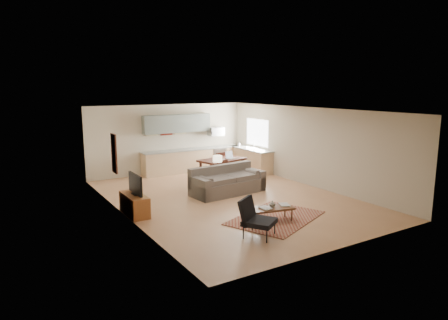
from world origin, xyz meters
TOP-DOWN VIEW (x-y plane):
  - room at (0.00, 0.00)m, footprint 9.00×9.00m
  - kitchen_counter_back at (0.90, 4.18)m, footprint 4.26×0.64m
  - kitchen_counter_right at (2.93, 3.00)m, footprint 0.64×2.26m
  - kitchen_range at (2.00, 4.18)m, footprint 0.62×0.62m
  - kitchen_microwave at (2.00, 4.20)m, footprint 0.62×0.40m
  - upper_cabinets at (0.30, 4.33)m, footprint 2.80×0.34m
  - window_right at (3.23, 3.00)m, footprint 0.02×1.40m
  - wall_art_left at (-3.21, 0.90)m, footprint 0.06×0.42m
  - triptych at (-0.10, 4.47)m, footprint 1.70×0.04m
  - rug at (0.03, -2.24)m, footprint 2.96×2.55m
  - sofa at (0.27, 0.51)m, footprint 2.62×1.33m
  - coffee_table at (-0.29, -2.37)m, footprint 1.31×0.73m
  - book_a at (-0.54, -2.37)m, footprint 0.25×0.33m
  - book_b at (0.07, -2.34)m, footprint 0.47×0.50m
  - vase at (-0.18, -2.34)m, footprint 0.18×0.18m
  - armchair at (-1.12, -3.06)m, footprint 1.08×1.08m
  - tv_credenza at (-3.00, -0.01)m, footprint 0.46×1.20m
  - tv at (-2.95, -0.01)m, footprint 0.09×0.92m
  - console_table at (0.34, 1.27)m, footprint 0.59×0.44m
  - table_lamp at (0.34, 1.27)m, footprint 0.33×0.33m
  - dining_table at (0.94, 1.97)m, footprint 1.83×1.31m
  - dining_chair_near at (0.63, 1.16)m, footprint 0.52×0.53m
  - dining_chair_far at (1.26, 2.78)m, footprint 0.50×0.52m
  - laptop at (1.27, 1.86)m, footprint 0.41×0.35m
  - soap_bottle at (2.83, 3.71)m, footprint 0.13×0.13m

SIDE VIEW (x-z plane):
  - rug at x=0.03m, z-range 0.00..0.02m
  - coffee_table at x=-0.29m, z-range 0.00..0.37m
  - tv_credenza at x=-3.00m, z-range 0.00..0.55m
  - console_table at x=0.34m, z-range 0.00..0.63m
  - book_b at x=0.07m, z-range 0.37..0.39m
  - book_a at x=-0.54m, z-range 0.37..0.40m
  - dining_table at x=0.94m, z-range 0.00..0.84m
  - sofa at x=0.27m, z-range 0.00..0.88m
  - armchair at x=-1.12m, z-range 0.00..0.89m
  - kitchen_range at x=2.00m, z-range 0.00..0.90m
  - vase at x=-0.18m, z-range 0.37..0.53m
  - kitchen_counter_back at x=0.90m, z-range 0.00..0.92m
  - kitchen_counter_right at x=2.93m, z-range 0.00..0.92m
  - dining_chair_near at x=0.63m, z-range 0.00..0.93m
  - dining_chair_far at x=1.26m, z-range 0.00..0.96m
  - tv at x=-2.95m, z-range 0.55..1.11m
  - table_lamp at x=0.34m, z-range 0.63..1.13m
  - laptop at x=1.27m, z-range 0.84..1.10m
  - soap_bottle at x=2.83m, z-range 0.92..1.11m
  - room at x=0.00m, z-range -3.15..5.85m
  - kitchen_microwave at x=2.00m, z-range 1.38..1.73m
  - window_right at x=3.23m, z-range 1.02..2.08m
  - wall_art_left at x=-3.21m, z-range 1.00..2.10m
  - triptych at x=-0.10m, z-range 1.50..2.00m
  - upper_cabinets at x=0.30m, z-range 1.60..2.30m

